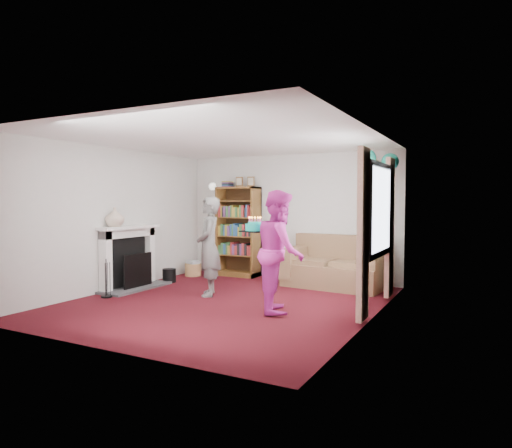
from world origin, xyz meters
The scene contains 16 objects.
ground centered at (0.00, 0.00, 0.00)m, with size 5.00×5.00×0.00m, color black.
wall_back centered at (0.00, 2.51, 1.25)m, with size 4.50×0.02×2.50m, color silver.
wall_left centered at (-2.26, 0.00, 1.25)m, with size 0.02×5.00×2.50m, color silver.
wall_right centered at (2.26, 0.00, 1.25)m, with size 0.02×5.00×2.50m, color silver.
ceiling centered at (0.00, 0.00, 2.50)m, with size 4.50×5.00×0.01m, color white.
fireplace centered at (-2.09, 0.19, 0.51)m, with size 0.55×1.80×1.12m.
window_bay centered at (2.21, 0.60, 1.20)m, with size 0.14×2.02×2.20m.
wall_sconce centered at (-1.75, 2.36, 1.88)m, with size 0.16×0.23×0.16m.
bookcase centered at (-1.06, 2.30, 0.91)m, with size 0.88×0.42×2.07m.
sofa centered at (1.11, 2.07, 0.35)m, with size 1.76×0.93×0.93m.
wicker_basket centered at (-1.90, 1.83, 0.14)m, with size 0.34×0.34×0.32m.
person_striped centered at (-0.51, 0.33, 0.82)m, with size 0.60×0.39×1.64m, color black.
person_magenta centered at (0.99, -0.11, 0.86)m, with size 0.84×0.65×1.73m, color #BA258C.
birthday_cake centered at (0.53, 0.00, 1.18)m, with size 0.34×0.34×0.22m.
balloons centered at (1.90, 1.78, 2.22)m, with size 0.62×0.67×1.75m.
mantel_vase centered at (-2.12, -0.15, 1.29)m, with size 0.32×0.32×0.33m, color beige.
Camera 1 is at (3.67, -5.97, 1.58)m, focal length 32.00 mm.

